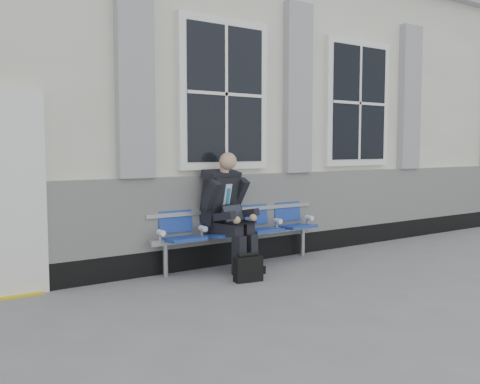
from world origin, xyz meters
TOP-DOWN VIEW (x-y plane):
  - ground at (0.00, 0.00)m, footprint 70.00×70.00m
  - station_building at (-0.02, 3.47)m, footprint 14.40×4.40m
  - bench at (-2.00, 1.32)m, footprint 2.60×0.47m
  - businessman at (-2.28, 1.19)m, footprint 0.66×0.88m
  - briefcase at (-2.42, 0.54)m, footprint 0.35×0.19m

SIDE VIEW (x-z plane):
  - ground at x=0.00m, z-range 0.00..0.00m
  - briefcase at x=-2.42m, z-range -0.01..0.32m
  - bench at x=-2.00m, z-range 0.10..1.01m
  - businessman at x=-2.28m, z-range 0.05..1.55m
  - station_building at x=-0.02m, z-range -0.02..4.47m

